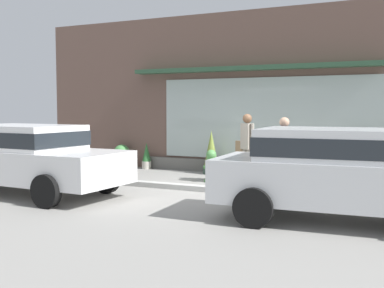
% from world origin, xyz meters
% --- Properties ---
extents(ground_plane, '(60.00, 60.00, 0.00)m').
position_xyz_m(ground_plane, '(0.00, 0.00, 0.00)').
color(ground_plane, gray).
extents(curb_strip, '(14.00, 0.24, 0.12)m').
position_xyz_m(curb_strip, '(0.00, -0.20, 0.06)').
color(curb_strip, '#B2B2AD').
rests_on(curb_strip, ground_plane).
extents(storefront, '(14.00, 0.81, 4.61)m').
position_xyz_m(storefront, '(0.01, 3.19, 2.26)').
color(storefront, brown).
rests_on(storefront, ground_plane).
extents(fire_hydrant, '(0.43, 0.40, 0.82)m').
position_xyz_m(fire_hydrant, '(-0.39, 1.15, 0.40)').
color(fire_hydrant, '#4C8C47').
rests_on(fire_hydrant, ground_plane).
extents(pedestrian_with_handbag, '(0.57, 0.39, 1.73)m').
position_xyz_m(pedestrian_with_handbag, '(0.46, 1.38, 1.00)').
color(pedestrian_with_handbag, '#9E9384').
rests_on(pedestrian_with_handbag, ground_plane).
extents(pedestrian_passerby, '(0.28, 0.49, 1.66)m').
position_xyz_m(pedestrian_passerby, '(1.60, 0.69, 0.98)').
color(pedestrian_passerby, '#9E9384').
rests_on(pedestrian_passerby, ground_plane).
extents(parked_car_white, '(4.46, 2.12, 1.50)m').
position_xyz_m(parked_car_white, '(-3.30, -2.19, 0.86)').
color(parked_car_white, white).
rests_on(parked_car_white, ground_plane).
extents(parked_car_silver, '(4.35, 2.15, 1.54)m').
position_xyz_m(parked_car_silver, '(3.26, -1.94, 0.88)').
color(parked_car_silver, silver).
rests_on(parked_car_silver, ground_plane).
extents(potted_plant_window_left, '(0.36, 0.36, 0.95)m').
position_xyz_m(potted_plant_window_left, '(2.68, 2.70, 0.45)').
color(potted_plant_window_left, '#4C4C51').
rests_on(potted_plant_window_left, ground_plane).
extents(potted_plant_doorstep, '(0.29, 0.29, 0.80)m').
position_xyz_m(potted_plant_doorstep, '(-3.25, 2.73, 0.38)').
color(potted_plant_doorstep, '#B7B2A3').
rests_on(potted_plant_doorstep, ground_plane).
extents(potted_plant_trailing_edge, '(0.47, 0.47, 1.24)m').
position_xyz_m(potted_plant_trailing_edge, '(-0.99, 2.52, 0.60)').
color(potted_plant_trailing_edge, '#33473D').
rests_on(potted_plant_trailing_edge, ground_plane).
extents(potted_plant_by_entrance, '(0.51, 0.51, 0.72)m').
position_xyz_m(potted_plant_by_entrance, '(-4.15, 2.72, 0.35)').
color(potted_plant_by_entrance, '#B7B2A3').
rests_on(potted_plant_by_entrance, ground_plane).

